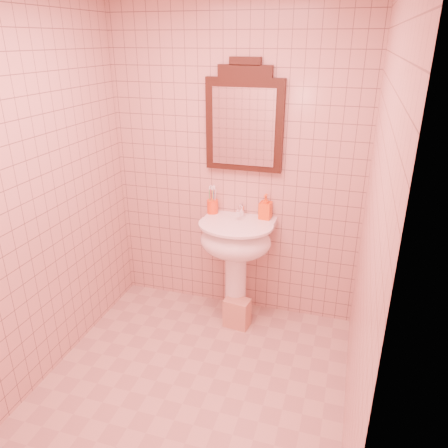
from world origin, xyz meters
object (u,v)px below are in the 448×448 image
(toothbrush_cup, at_px, (213,206))
(towel, at_px, (237,313))
(mirror, at_px, (244,120))
(pedestal_sink, at_px, (236,247))
(soap_dispenser, at_px, (265,207))

(toothbrush_cup, height_order, towel, toothbrush_cup)
(mirror, height_order, toothbrush_cup, mirror)
(toothbrush_cup, relative_size, towel, 0.85)
(pedestal_sink, height_order, toothbrush_cup, toothbrush_cup)
(soap_dispenser, distance_m, towel, 0.89)
(mirror, distance_m, soap_dispenser, 0.68)
(toothbrush_cup, relative_size, soap_dispenser, 1.04)
(mirror, bearing_deg, toothbrush_cup, -169.55)
(towel, bearing_deg, toothbrush_cup, 138.10)
(pedestal_sink, height_order, mirror, mirror)
(soap_dispenser, bearing_deg, towel, -114.75)
(pedestal_sink, relative_size, mirror, 1.06)
(mirror, distance_m, toothbrush_cup, 0.73)
(mirror, xyz_separation_m, towel, (0.04, -0.30, -1.49))
(mirror, bearing_deg, soap_dispenser, -10.72)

